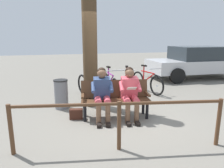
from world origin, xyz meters
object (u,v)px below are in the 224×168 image
Objects in this scene: person_reading at (130,91)px; handbag at (76,114)px; tree_trunk at (90,34)px; bicycle_black at (127,84)px; bench at (115,96)px; parked_car at (195,62)px; bicycle_green at (89,86)px; person_companion at (102,92)px; bicycle_red at (147,82)px; litter_bin at (61,94)px; bicycle_purple at (110,84)px.

handbag is (1.22, -0.29, -0.54)m from person_reading.
bicycle_black is at bearing -149.22° from tree_trunk.
person_reading is 2.15m from bicycle_black.
bench is 0.39× the size of parked_car.
bicycle_green is at bearing -109.61° from handbag.
tree_trunk is (-0.52, -0.93, 1.83)m from handbag.
person_companion is 0.74× the size of bicycle_green.
parked_car is at bearing 92.29° from bicycle_green.
bicycle_red is (-2.11, -0.85, -1.59)m from tree_trunk.
bicycle_black and bicycle_green have the same top height.
bicycle_green is at bearing -70.15° from bench.
litter_bin is (1.51, -1.16, -0.27)m from person_reading.
tree_trunk is 2.41× the size of bicycle_black.
handbag is 0.18× the size of bicycle_purple.
bicycle_purple is at bearing -132.73° from tree_trunk.
person_reading is 0.71× the size of bicycle_purple.
litter_bin is 3.06m from bicycle_red.
bicycle_black is (-0.95, -1.81, -0.15)m from bench.
bicycle_red reaches higher than litter_bin.
person_reading is at bearing 166.53° from handbag.
bicycle_red is 1.32m from bicycle_purple.
litter_bin is 0.48× the size of bicycle_green.
person_companion is 1.40m from litter_bin.
litter_bin is (1.21, -0.95, -0.11)m from bench.
bench is at bearing 142.00° from litter_bin.
bicycle_green is (-0.02, -1.88, -0.30)m from person_companion.
tree_trunk is at bearing -23.08° from bicycle_green.
person_reading is 2.10m from bicycle_purple.
bicycle_red is 1.02× the size of bicycle_black.
bicycle_black is 0.99× the size of bicycle_green.
bicycle_black is 4.47m from parked_car.
person_companion is 1.54× the size of litter_bin.
bicycle_purple is at bearing 79.84° from bicycle_green.
bicycle_purple is at bearing -76.48° from bicycle_black.
parked_car is at bearing -154.05° from tree_trunk.
bicycle_red is at bearing -114.73° from person_reading.
handbag is 0.96m from litter_bin.
person_companion is at bearing -0.05° from person_reading.
bench is 1.00m from handbag.
bicycle_purple is at bearing -126.35° from handbag.
tree_trunk is 4.99× the size of litter_bin.
bicycle_green reaches higher than handbag.
bicycle_green is at bearing -80.98° from person_companion.
tree_trunk is 2.77m from bicycle_red.
person_companion is 2.33m from bicycle_black.
person_reading is 6.09m from parked_car.
parked_car is (-4.71, -3.85, 0.11)m from person_reading.
bicycle_green is (-0.60, -1.70, 0.24)m from handbag.
bicycle_purple is 4.96m from parked_car.
parked_car is at bearing -134.37° from bench.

